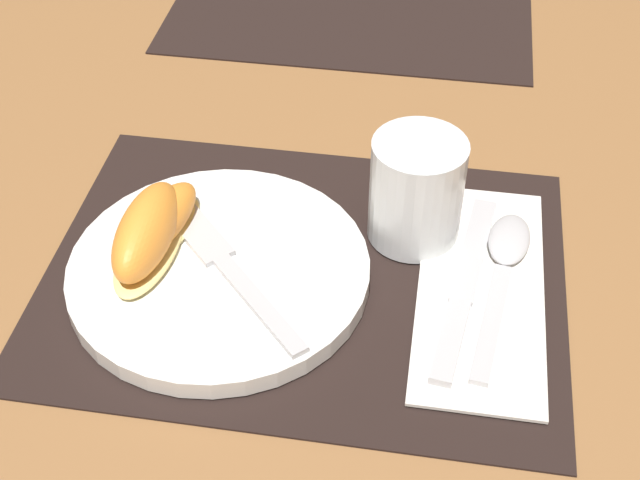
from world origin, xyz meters
The scene contains 10 objects.
ground_plane centered at (0.00, 0.00, 0.00)m, with size 3.00×3.00×0.00m, color olive.
placemat centered at (0.00, 0.00, 0.00)m, with size 0.41×0.31×0.00m.
plate centered at (-0.07, -0.02, 0.01)m, with size 0.24×0.24×0.02m.
juice_glass centered at (0.08, 0.06, 0.04)m, with size 0.08×0.08×0.09m.
napkin centered at (0.14, 0.00, 0.01)m, with size 0.10×0.24×0.00m.
knife centered at (0.13, -0.01, 0.01)m, with size 0.05×0.20×0.01m.
spoon centered at (0.16, 0.03, 0.01)m, with size 0.05×0.18×0.01m.
fork centered at (-0.06, -0.02, 0.02)m, with size 0.14×0.15×0.00m.
citrus_wedge_0 centered at (-0.12, 0.00, 0.03)m, with size 0.07×0.12×0.03m.
citrus_wedge_1 centered at (-0.12, -0.02, 0.04)m, with size 0.05×0.11×0.05m.
Camera 1 is at (0.09, -0.50, 0.51)m, focal length 50.00 mm.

